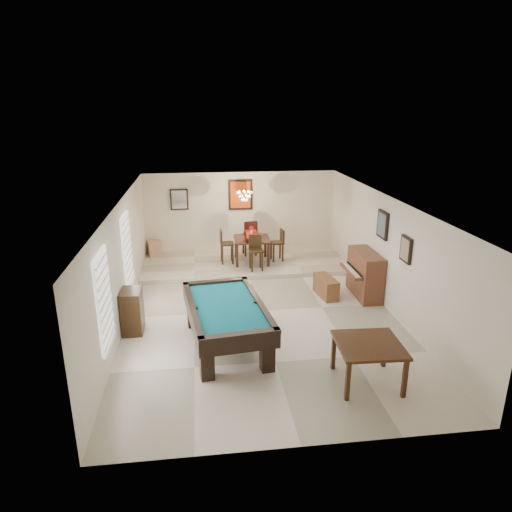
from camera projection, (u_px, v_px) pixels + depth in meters
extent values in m
cube|color=beige|center=(259.00, 311.00, 10.65)|extent=(6.00, 9.00, 0.02)
cube|color=silver|center=(241.00, 213.00, 14.47)|extent=(6.00, 0.04, 2.60)
cube|color=silver|center=(305.00, 366.00, 6.00)|extent=(6.00, 0.04, 2.60)
cube|color=silver|center=(122.00, 264.00, 9.88)|extent=(0.04, 9.00, 2.60)
cube|color=silver|center=(387.00, 253.00, 10.59)|extent=(0.04, 9.00, 2.60)
cube|color=white|center=(259.00, 201.00, 9.82)|extent=(6.00, 9.00, 0.04)
cube|color=beige|center=(245.00, 263.00, 13.68)|extent=(6.00, 2.50, 0.12)
cube|color=white|center=(104.00, 300.00, 7.78)|extent=(0.06, 1.00, 1.70)
cube|color=white|center=(127.00, 251.00, 10.41)|extent=(0.06, 1.00, 1.70)
cube|color=brown|center=(326.00, 287.00, 11.39)|extent=(0.46, 0.93, 0.49)
cube|color=black|center=(132.00, 311.00, 9.54)|extent=(0.41, 0.62, 0.93)
cube|color=tan|center=(155.00, 248.00, 14.16)|extent=(0.49, 0.56, 0.43)
cube|color=#D84C14|center=(240.00, 195.00, 14.24)|extent=(0.75, 0.06, 0.95)
cube|color=white|center=(179.00, 199.00, 14.05)|extent=(0.55, 0.06, 0.65)
cube|color=slate|center=(383.00, 225.00, 10.68)|extent=(0.06, 0.55, 0.65)
cube|color=gray|center=(406.00, 249.00, 9.52)|extent=(0.06, 0.45, 0.55)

